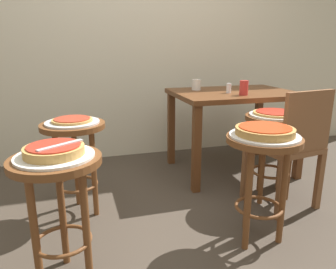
# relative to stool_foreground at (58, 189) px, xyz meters

# --- Properties ---
(ground_plane) EXTENTS (6.00, 6.00, 0.00)m
(ground_plane) POSITION_rel_stool_foreground_xyz_m (0.71, 0.18, -0.48)
(ground_plane) COLOR #42382D
(back_wall) EXTENTS (6.00, 0.10, 3.00)m
(back_wall) POSITION_rel_stool_foreground_xyz_m (0.71, 1.83, 1.02)
(back_wall) COLOR beige
(back_wall) RESTS_ON ground_plane
(stool_foreground) EXTENTS (0.42, 0.42, 0.64)m
(stool_foreground) POSITION_rel_stool_foreground_xyz_m (0.00, 0.00, 0.00)
(stool_foreground) COLOR brown
(stool_foreground) RESTS_ON ground_plane
(serving_plate_foreground) EXTENTS (0.35, 0.35, 0.01)m
(serving_plate_foreground) POSITION_rel_stool_foreground_xyz_m (0.00, 0.00, 0.16)
(serving_plate_foreground) COLOR white
(serving_plate_foreground) RESTS_ON stool_foreground
(pizza_foreground) EXTENTS (0.27, 0.27, 0.05)m
(pizza_foreground) POSITION_rel_stool_foreground_xyz_m (0.00, 0.00, 0.19)
(pizza_foreground) COLOR tan
(pizza_foreground) RESTS_ON serving_plate_foreground
(stool_middle) EXTENTS (0.42, 0.42, 0.64)m
(stool_middle) POSITION_rel_stool_foreground_xyz_m (1.09, 0.03, 0.00)
(stool_middle) COLOR brown
(stool_middle) RESTS_ON ground_plane
(serving_plate_middle) EXTENTS (0.38, 0.38, 0.01)m
(serving_plate_middle) POSITION_rel_stool_foreground_xyz_m (1.09, 0.03, 0.16)
(serving_plate_middle) COLOR silver
(serving_plate_middle) RESTS_ON stool_middle
(pizza_middle) EXTENTS (0.32, 0.32, 0.05)m
(pizza_middle) POSITION_rel_stool_foreground_xyz_m (1.09, 0.03, 0.19)
(pizza_middle) COLOR #B78442
(pizza_middle) RESTS_ON serving_plate_middle
(stool_leftside) EXTENTS (0.42, 0.42, 0.64)m
(stool_leftside) POSITION_rel_stool_foreground_xyz_m (1.47, 0.49, 0.00)
(stool_leftside) COLOR brown
(stool_leftside) RESTS_ON ground_plane
(serving_plate_leftside) EXTENTS (0.36, 0.36, 0.01)m
(serving_plate_leftside) POSITION_rel_stool_foreground_xyz_m (1.47, 0.49, 0.16)
(serving_plate_leftside) COLOR white
(serving_plate_leftside) RESTS_ON stool_leftside
(pizza_leftside) EXTENTS (0.31, 0.31, 0.02)m
(pizza_leftside) POSITION_rel_stool_foreground_xyz_m (1.47, 0.49, 0.18)
(pizza_leftside) COLOR tan
(pizza_leftside) RESTS_ON serving_plate_leftside
(stool_rear) EXTENTS (0.42, 0.42, 0.64)m
(stool_rear) POSITION_rel_stool_foreground_xyz_m (0.08, 0.66, 0.00)
(stool_rear) COLOR brown
(stool_rear) RESTS_ON ground_plane
(serving_plate_rear) EXTENTS (0.35, 0.35, 0.01)m
(serving_plate_rear) POSITION_rel_stool_foreground_xyz_m (0.08, 0.66, 0.16)
(serving_plate_rear) COLOR silver
(serving_plate_rear) RESTS_ON stool_rear
(pizza_rear) EXTENTS (0.26, 0.26, 0.02)m
(pizza_rear) POSITION_rel_stool_foreground_xyz_m (0.08, 0.66, 0.18)
(pizza_rear) COLOR tan
(pizza_rear) RESTS_ON serving_plate_rear
(dining_table) EXTENTS (1.05, 0.77, 0.74)m
(dining_table) POSITION_rel_stool_foreground_xyz_m (1.45, 1.08, 0.15)
(dining_table) COLOR #5B3319
(dining_table) RESTS_ON ground_plane
(cup_near_edge) EXTENTS (0.07, 0.07, 0.12)m
(cup_near_edge) POSITION_rel_stool_foreground_xyz_m (1.42, 0.87, 0.31)
(cup_near_edge) COLOR red
(cup_near_edge) RESTS_ON dining_table
(cup_far_edge) EXTENTS (0.08, 0.08, 0.10)m
(cup_far_edge) POSITION_rel_stool_foreground_xyz_m (1.16, 1.26, 0.30)
(cup_far_edge) COLOR silver
(cup_far_edge) RESTS_ON dining_table
(condiment_shaker) EXTENTS (0.04, 0.04, 0.08)m
(condiment_shaker) POSITION_rel_stool_foreground_xyz_m (1.36, 1.01, 0.29)
(condiment_shaker) COLOR white
(condiment_shaker) RESTS_ON dining_table
(wooden_chair) EXTENTS (0.46, 0.46, 0.85)m
(wooden_chair) POSITION_rel_stool_foreground_xyz_m (1.51, 0.33, -0.02)
(wooden_chair) COLOR brown
(wooden_chair) RESTS_ON ground_plane
(pizza_server_knife) EXTENTS (0.20, 0.14, 0.01)m
(pizza_server_knife) POSITION_rel_stool_foreground_xyz_m (0.03, -0.02, 0.22)
(pizza_server_knife) COLOR silver
(pizza_server_knife) RESTS_ON pizza_foreground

